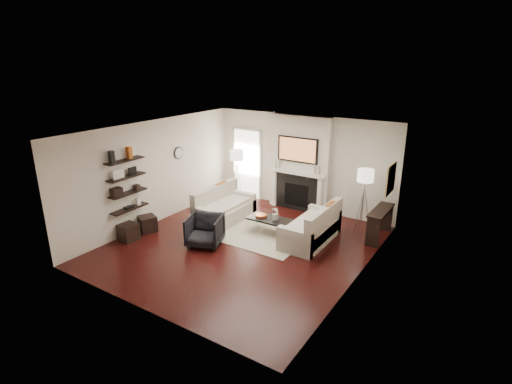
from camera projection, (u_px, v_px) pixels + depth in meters
The scene contains 71 objects.
room_envelope at pixel (241, 191), 8.93m from camera, with size 6.00×6.00×6.00m.
chimney_breast at pixel (300, 164), 11.22m from camera, with size 1.80×0.25×2.70m, color silver.
fireplace_surround at pixel (297, 193), 11.38m from camera, with size 1.30×0.02×1.04m, color black.
firebox at pixel (296, 195), 11.40m from camera, with size 0.75×0.02×0.65m, color black.
mantel_pilaster_l at pixel (274, 188), 11.71m from camera, with size 0.12×0.08×1.10m, color white.
mantel_pilaster_r at pixel (319, 197), 10.97m from camera, with size 0.12×0.08×1.10m, color white.
mantel_shelf at pixel (296, 173), 11.15m from camera, with size 1.70×0.18×0.07m, color white.
tv_body at pixel (298, 150), 10.95m from camera, with size 1.20×0.06×0.70m, color black.
tv_screen at pixel (297, 150), 10.93m from camera, with size 1.10×0.01×0.62m, color #BF723F.
candlestick_l_tall at pixel (280, 164), 11.38m from camera, with size 0.04×0.04×0.30m, color silver.
candlestick_l_short at pixel (276, 164), 11.45m from camera, with size 0.04×0.04×0.24m, color silver.
candlestick_r_tall at pixel (315, 169), 10.81m from camera, with size 0.04×0.04×0.30m, color silver.
candlestick_r_short at pixel (319, 171), 10.75m from camera, with size 0.04×0.04×0.24m, color silver.
hallway_panel at pixel (247, 164), 12.35m from camera, with size 0.90×0.02×2.10m, color white.
door_trim_l at pixel (235, 162), 12.58m from camera, with size 0.06×0.06×2.16m, color white.
door_trim_r at pixel (260, 166), 12.09m from camera, with size 0.06×0.06×2.16m, color white.
door_trim_top at pixel (247, 129), 11.99m from camera, with size 1.02×0.06×0.06m, color white.
rug at pixel (257, 231), 10.09m from camera, with size 2.60×2.00×0.01m, color #C0B89D.
loveseat_left_base at pixel (225, 213), 10.70m from camera, with size 0.85×1.80×0.42m, color beige.
loveseat_left_back at pixel (215, 200), 10.77m from camera, with size 0.18×1.80×0.80m, color beige.
loveseat_left_arm_n at pixel (206, 220), 10.03m from camera, with size 0.85×0.18×0.60m, color beige.
loveseat_left_arm_s at pixel (242, 202), 11.32m from camera, with size 0.85×0.18×0.60m, color beige.
loveseat_left_cushion at pixel (226, 205), 10.59m from camera, with size 0.63×1.44×0.10m, color beige.
pillow_left_orange at pixel (221, 190), 10.95m from camera, with size 0.10×0.42×0.42m, color #964312.
pillow_left_charcoal at pixel (208, 196), 10.47m from camera, with size 0.10×0.40×0.40m, color black.
loveseat_right_base at pixel (310, 233), 9.51m from camera, with size 0.85×1.80×0.42m, color beige.
loveseat_right_back at pixel (324, 224), 9.24m from camera, with size 0.18×1.80×0.80m, color beige.
loveseat_right_arm_n at pixel (295, 242), 8.84m from camera, with size 0.85×0.18×0.60m, color beige.
loveseat_right_arm_s at pixel (324, 219), 10.13m from camera, with size 0.85×0.18×0.60m, color beige.
loveseat_right_cushion at pixel (309, 223), 9.45m from camera, with size 0.63×1.44×0.10m, color beige.
pillow_right_orange at pixel (330, 212), 9.41m from camera, with size 0.10×0.42×0.42m, color #964312.
pillow_right_charcoal at pixel (319, 220), 8.93m from camera, with size 0.10×0.40×0.40m, color black.
coffee_table at pixel (270, 219), 9.83m from camera, with size 1.10×0.55×0.04m, color black.
coffee_leg_nw at pixel (248, 226), 9.98m from camera, with size 0.02×0.02×0.38m, color silver.
coffee_leg_ne at pixel (283, 235), 9.46m from camera, with size 0.02×0.02×0.38m, color silver.
coffee_leg_sw at pixel (257, 220), 10.33m from camera, with size 0.02×0.02×0.38m, color silver.
coffee_leg_se at pixel (292, 228), 9.81m from camera, with size 0.02×0.02×0.38m, color silver.
hurricane_glass at pixel (275, 214), 9.70m from camera, with size 0.15×0.15×0.27m, color white.
hurricane_candle at pixel (275, 217), 9.72m from camera, with size 0.11×0.11×0.17m, color white.
copper_bowl at pixel (261, 215), 9.94m from camera, with size 0.29×0.29×0.05m, color #B2491D.
armchair at pixel (205, 229), 9.27m from camera, with size 0.77×0.72×0.79m, color black.
lamp_left_post at pixel (237, 183), 12.04m from camera, with size 0.02×0.02×1.20m, color silver.
lamp_left_shade at pixel (237, 155), 11.77m from camera, with size 0.40×0.40×0.30m, color white.
lamp_left_leg_a at pixel (240, 183), 11.99m from camera, with size 0.02×0.02×1.25m, color silver.
lamp_left_leg_b at pixel (237, 181), 12.15m from camera, with size 0.02×0.02×1.25m, color silver.
lamp_left_leg_c at pixel (234, 183), 12.00m from camera, with size 0.02×0.02×1.25m, color silver.
lamp_right_post at pixel (363, 208), 10.00m from camera, with size 0.02×0.02×1.20m, color silver.
lamp_right_shade at pixel (366, 176), 9.73m from camera, with size 0.40×0.40×0.30m, color white.
lamp_right_leg_a at pixel (367, 209), 9.94m from camera, with size 0.02×0.02×1.25m, color silver.
lamp_right_leg_b at pixel (362, 207), 10.10m from camera, with size 0.02×0.02×1.25m, color silver.
lamp_right_leg_c at pixel (359, 209), 9.95m from camera, with size 0.02×0.02×1.25m, color silver.
console_top at pixel (381, 210), 9.50m from camera, with size 0.35×1.20×0.04m, color black.
console_leg_n at pixel (373, 233), 9.18m from camera, with size 0.30×0.04×0.71m, color black.
console_leg_s at pixel (386, 217), 10.05m from camera, with size 0.30×0.04×0.71m, color black.
wall_art at pixel (391, 179), 9.10m from camera, with size 0.03×0.70×0.70m, color tan.
shelf_bottom at pixel (130, 209), 9.69m from camera, with size 0.25×1.00×0.04m, color black.
shelf_lower at pixel (128, 193), 9.56m from camera, with size 0.25×1.00×0.04m, color black.
shelf_upper at pixel (126, 177), 9.43m from camera, with size 0.25×1.00×0.04m, color black.
shelf_top at pixel (125, 161), 9.30m from camera, with size 0.25×1.00×0.04m, color black.
decor_magfile_a at pixel (112, 157), 8.98m from camera, with size 0.12×0.10×0.28m, color black.
decor_magfile_b at pixel (129, 153), 9.37m from camera, with size 0.12×0.10×0.28m, color #964312.
decor_frame_a at pixel (118, 174), 9.22m from camera, with size 0.04×0.30×0.22m, color white.
decor_frame_b at pixel (133, 171), 9.56m from camera, with size 0.04×0.22×0.18m, color black.
decor_wine_rack at pixel (116, 192), 9.26m from camera, with size 0.18×0.25×0.20m, color black.
decor_box_small at pixel (137, 187), 9.75m from camera, with size 0.15×0.12×0.12m, color black.
decor_books at pixel (128, 207), 9.64m from camera, with size 0.14×0.20×0.05m, color black.
decor_box_tall at pixel (138, 201), 9.86m from camera, with size 0.10×0.10×0.18m, color white.
clock_rim at pixel (178, 153), 10.94m from camera, with size 0.34×0.34×0.04m, color black.
clock_face at pixel (179, 153), 10.92m from camera, with size 0.29×0.29×0.01m, color white.
ottoman_near at pixel (148, 224), 10.07m from camera, with size 0.40×0.40×0.40m, color black.
ottoman_far at pixel (128, 232), 9.58m from camera, with size 0.40×0.40×0.40m, color black.
Camera 1 is at (4.86, -6.94, 4.18)m, focal length 28.00 mm.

